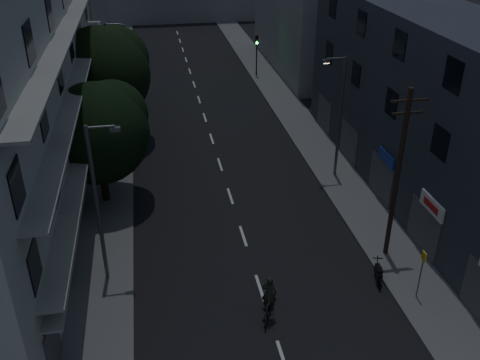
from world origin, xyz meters
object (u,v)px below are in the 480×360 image
object	(u,v)px
bus_stop_sign	(422,266)
cyclist	(269,304)
motorcycle	(378,274)
utility_pole	(398,173)

from	to	relation	value
bus_stop_sign	cyclist	world-z (taller)	bus_stop_sign
motorcycle	cyclist	size ratio (longest dim) A/B	0.72
bus_stop_sign	motorcycle	xyz separation A→B (m)	(-1.25, 1.56, -1.46)
utility_pole	bus_stop_sign	size ratio (longest dim) A/B	3.56
utility_pole	motorcycle	xyz separation A→B (m)	(-1.25, -1.95, -4.44)
utility_pole	cyclist	bearing A→B (deg)	-153.51
utility_pole	motorcycle	size ratio (longest dim) A/B	5.38
motorcycle	cyclist	bearing A→B (deg)	-150.60
utility_pole	cyclist	size ratio (longest dim) A/B	3.87
utility_pole	cyclist	xyz separation A→B (m)	(-7.10, -3.54, -4.08)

